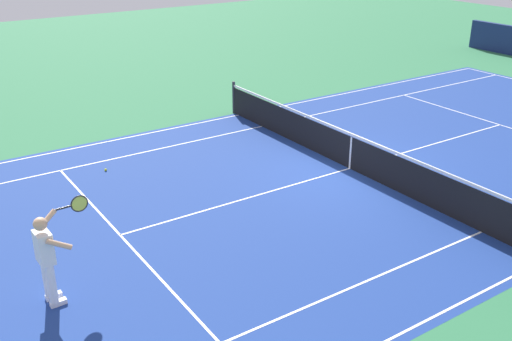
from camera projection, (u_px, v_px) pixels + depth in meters
ground_plane at (350, 168)px, 15.59m from camera, size 60.00×60.00×0.00m
court_slab at (350, 168)px, 15.59m from camera, size 24.20×11.40×0.00m
court_line_markings at (350, 168)px, 15.59m from camera, size 23.85×11.05×0.01m
tennis_net at (351, 151)px, 15.40m from camera, size 0.10×11.70×1.08m
tennis_player_near at (47, 255)px, 9.83m from camera, size 1.05×0.78×1.70m
tennis_ball at (106, 170)px, 15.43m from camera, size 0.07×0.07×0.07m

